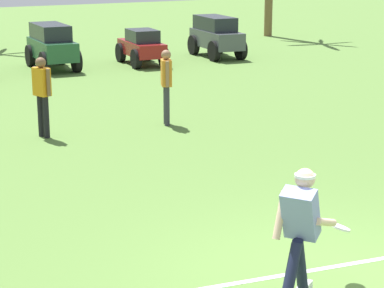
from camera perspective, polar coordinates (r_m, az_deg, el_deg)
ground_plane at (r=8.54m, az=11.12°, el=-10.39°), size 80.00×80.00×0.00m
field_line_paint at (r=8.83m, az=9.46°, el=-9.42°), size 24.29×3.04×0.01m
frisbee_thrower at (r=7.76m, az=8.22°, el=-6.48°), size 1.05×0.59×1.43m
frisbee_in_flight at (r=8.41m, az=11.16°, el=-6.22°), size 0.27×0.28×0.11m
teammate_near_sideline at (r=15.40m, az=-1.97°, el=4.90°), size 0.30×0.49×1.56m
teammate_midfield at (r=14.65m, az=-11.36°, el=4.10°), size 0.30×0.49×1.56m
parked_car_slot_d at (r=23.00m, az=-10.64°, el=7.42°), size 1.23×2.43×1.34m
parked_car_slot_e at (r=23.56m, az=-3.84°, el=7.42°), size 1.26×2.27×1.10m
parked_car_slot_f at (r=25.15m, az=1.85°, el=8.28°), size 1.33×2.47×1.34m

